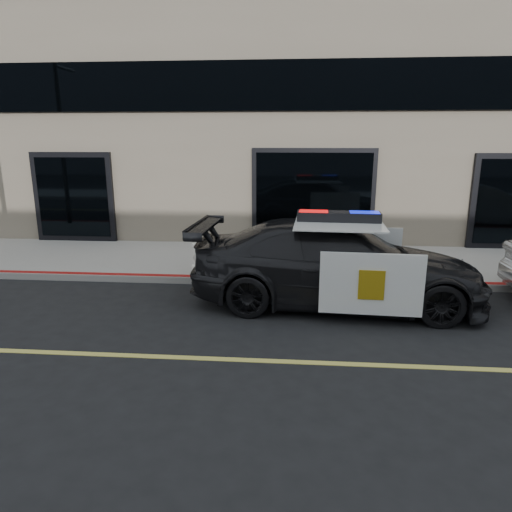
{
  "coord_description": "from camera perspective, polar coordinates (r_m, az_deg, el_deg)",
  "views": [
    {
      "loc": [
        -1.54,
        -5.99,
        3.12
      ],
      "look_at": [
        -2.22,
        2.2,
        1.0
      ],
      "focal_mm": 32.0,
      "sensor_mm": 36.0,
      "label": 1
    }
  ],
  "objects": [
    {
      "name": "building_n",
      "position": [
        16.81,
        10.89,
        24.08
      ],
      "size": [
        60.0,
        7.0,
        12.0
      ],
      "primitive_type": "cube",
      "color": "#756856",
      "rests_on": "ground"
    },
    {
      "name": "fire_hydrant",
      "position": [
        10.77,
        -7.2,
        0.29
      ],
      "size": [
        0.34,
        0.48,
        0.76
      ],
      "color": "white",
      "rests_on": "sidewalk_n"
    },
    {
      "name": "ground",
      "position": [
        6.93,
        17.51,
        -13.02
      ],
      "size": [
        120.0,
        120.0,
        0.0
      ],
      "primitive_type": "plane",
      "color": "black",
      "rests_on": "ground"
    },
    {
      "name": "police_car",
      "position": [
        8.86,
        10.06,
        -0.88
      ],
      "size": [
        2.87,
        5.76,
        1.81
      ],
      "color": "black",
      "rests_on": "ground"
    },
    {
      "name": "sidewalk_n",
      "position": [
        11.75,
        12.11,
        -0.89
      ],
      "size": [
        60.0,
        3.5,
        0.15
      ],
      "primitive_type": "cube",
      "color": "gray",
      "rests_on": "ground"
    }
  ]
}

